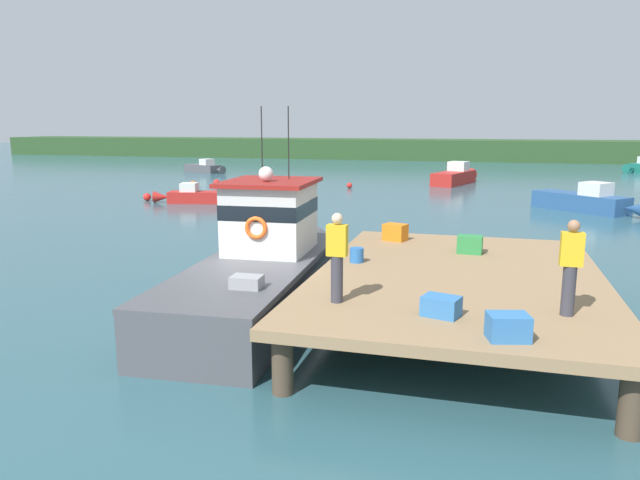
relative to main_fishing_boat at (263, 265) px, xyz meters
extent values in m
plane|color=#2D5660|center=(-0.17, -0.40, -1.01)|extent=(200.00, 200.00, 0.00)
cylinder|color=#4C3D2D|center=(2.03, -4.50, -0.51)|extent=(0.36, 0.36, 1.00)
cylinder|color=#4C3D2D|center=(7.23, -4.50, -0.51)|extent=(0.36, 0.36, 1.00)
cylinder|color=#4C3D2D|center=(2.03, 3.70, -0.51)|extent=(0.36, 0.36, 1.00)
cylinder|color=#4C3D2D|center=(7.23, 3.70, -0.51)|extent=(0.36, 0.36, 1.00)
cube|color=#937551|center=(4.63, -0.40, 0.09)|extent=(6.00, 9.00, 0.20)
cube|color=#4C4C51|center=(0.03, -0.56, -0.46)|extent=(2.92, 8.12, 1.10)
cone|color=#4C4C51|center=(-0.23, 4.33, -0.46)|extent=(1.19, 1.86, 1.10)
cube|color=black|center=(0.03, -0.56, -0.01)|extent=(2.93, 7.96, 0.12)
cube|color=#4C4C51|center=(0.03, -0.56, 0.15)|extent=(2.96, 8.12, 0.12)
cube|color=silver|center=(-0.03, 0.63, 0.99)|extent=(2.01, 2.30, 1.80)
cube|color=black|center=(-0.03, 0.63, 1.31)|extent=(2.03, 2.32, 0.36)
cube|color=maroon|center=(-0.03, 0.63, 1.94)|extent=(2.27, 2.61, 0.10)
sphere|color=white|center=(-0.02, 0.33, 2.17)|extent=(0.36, 0.36, 0.36)
cylinder|color=black|center=(-0.41, 1.11, 2.89)|extent=(0.03, 0.03, 1.80)
cylinder|color=black|center=(0.29, 1.15, 2.89)|extent=(0.03, 0.03, 1.80)
cube|color=#939399|center=(0.69, -2.73, 0.27)|extent=(0.62, 0.47, 0.36)
torus|color=orange|center=(-0.22, -3.38, 0.15)|extent=(0.59, 0.59, 0.12)
torus|color=#EA5119|center=(0.03, -0.50, 0.99)|extent=(0.54, 0.13, 0.54)
cube|color=#2D8442|center=(4.80, 1.79, 0.41)|extent=(0.63, 0.47, 0.44)
cube|color=#3370B2|center=(5.52, -4.28, 0.39)|extent=(0.69, 0.58, 0.39)
cube|color=#3370B2|center=(4.47, -3.40, 0.36)|extent=(0.70, 0.59, 0.34)
cube|color=orange|center=(2.77, 2.92, 0.42)|extent=(0.71, 0.61, 0.46)
cylinder|color=#2866B2|center=(2.29, 0.06, 0.36)|extent=(0.32, 0.32, 0.34)
cylinder|color=#383842|center=(6.52, -2.81, 0.62)|extent=(0.22, 0.22, 0.86)
cube|color=gold|center=(6.52, -2.81, 1.33)|extent=(0.36, 0.22, 0.56)
sphere|color=#9E7051|center=(6.52, -2.81, 1.72)|extent=(0.20, 0.20, 0.20)
cylinder|color=#383842|center=(2.60, -3.10, 0.62)|extent=(0.22, 0.22, 0.86)
cube|color=gold|center=(2.60, -3.10, 1.33)|extent=(0.36, 0.22, 0.56)
sphere|color=beige|center=(2.60, -3.10, 1.72)|extent=(0.20, 0.20, 0.20)
cone|color=#196B5B|center=(17.60, 45.51, -0.60)|extent=(1.37, 1.32, 0.81)
cube|color=red|center=(2.93, 31.19, -0.55)|extent=(3.06, 5.27, 0.91)
cone|color=red|center=(3.90, 34.18, -0.55)|extent=(1.26, 1.48, 0.91)
cube|color=silver|center=(3.20, 32.02, 0.25)|extent=(1.60, 1.59, 0.69)
cube|color=#285184|center=(9.82, 19.28, -0.57)|extent=(4.52, 4.33, 0.86)
cone|color=#285184|center=(12.00, 17.26, -0.57)|extent=(1.46, 1.44, 0.86)
cube|color=silver|center=(10.43, 18.71, 0.18)|extent=(1.69, 1.70, 0.65)
cube|color=red|center=(-10.15, 16.86, -0.69)|extent=(3.67, 1.86, 0.64)
cone|color=red|center=(-12.29, 16.38, -0.69)|extent=(1.00, 0.82, 0.64)
cube|color=silver|center=(-10.75, 16.73, -0.13)|extent=(1.05, 1.06, 0.48)
cube|color=#4C4C51|center=(-19.52, 35.98, -0.65)|extent=(4.03, 2.84, 0.71)
cone|color=#4C4C51|center=(-17.35, 34.90, -0.65)|extent=(1.18, 1.07, 0.71)
cube|color=silver|center=(-18.91, 35.68, -0.04)|extent=(1.31, 1.32, 0.53)
sphere|color=red|center=(-3.81, 26.58, -0.82)|extent=(0.37, 0.37, 0.37)
sphere|color=#EA5B19|center=(-14.14, 23.71, -0.76)|extent=(0.50, 0.50, 0.50)
sphere|color=red|center=(-13.50, 16.85, -0.79)|extent=(0.44, 0.44, 0.44)
sphere|color=red|center=(-13.17, 25.41, -0.77)|extent=(0.48, 0.48, 0.48)
cube|color=#284723|center=(-0.17, 61.60, 0.19)|extent=(120.00, 8.00, 2.40)
camera|label=1|loc=(5.05, -13.16, 3.38)|focal=33.40mm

